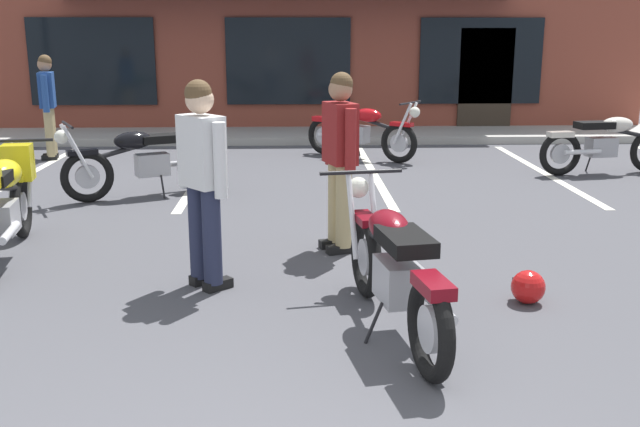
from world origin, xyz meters
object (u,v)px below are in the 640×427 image
at_px(motorcycle_silver_naked, 144,160).
at_px(person_by_back_row, 340,151).
at_px(helmet_on_pavement, 528,287).
at_px(person_in_shorts_foreground, 48,101).
at_px(motorcycle_foreground_classic, 393,267).
at_px(person_in_black_shirt, 203,173).
at_px(motorcycle_red_sportbike, 5,199).
at_px(motorcycle_black_cruiser, 608,142).
at_px(motorcycle_green_cafe_racer, 361,131).

xyz_separation_m(motorcycle_silver_naked, person_by_back_row, (2.31, -2.41, 0.49)).
bearing_deg(helmet_on_pavement, person_in_shorts_foreground, 130.53).
relative_size(motorcycle_foreground_classic, person_in_black_shirt, 1.25).
distance_m(motorcycle_silver_naked, person_by_back_row, 3.37).
bearing_deg(motorcycle_red_sportbike, motorcycle_black_cruiser, 27.18).
bearing_deg(motorcycle_foreground_classic, person_in_black_shirt, 146.23).
relative_size(motorcycle_red_sportbike, motorcycle_black_cruiser, 1.00).
bearing_deg(motorcycle_red_sportbike, person_in_shorts_foreground, 103.74).
bearing_deg(motorcycle_silver_naked, helmet_on_pavement, -46.44).
bearing_deg(person_in_shorts_foreground, motorcycle_silver_naked, -54.03).
bearing_deg(person_by_back_row, helmet_on_pavement, -46.78).
bearing_deg(motorcycle_silver_naked, motorcycle_green_cafe_racer, 42.10).
distance_m(person_in_shorts_foreground, person_by_back_row, 6.84).
bearing_deg(person_in_black_shirt, helmet_on_pavement, -10.10).
relative_size(motorcycle_foreground_classic, helmet_on_pavement, 8.07).
bearing_deg(motorcycle_silver_naked, motorcycle_red_sportbike, -107.70).
xyz_separation_m(motorcycle_red_sportbike, person_in_shorts_foreground, (-1.29, 5.29, 0.42)).
bearing_deg(person_by_back_row, person_in_black_shirt, -138.95).
relative_size(person_in_black_shirt, helmet_on_pavement, 6.44).
xyz_separation_m(motorcycle_green_cafe_racer, person_in_shorts_foreground, (-5.05, 0.16, 0.49)).
height_order(person_in_black_shirt, helmet_on_pavement, person_in_black_shirt).
xyz_separation_m(motorcycle_red_sportbike, motorcycle_silver_naked, (0.78, 2.43, -0.07)).
bearing_deg(motorcycle_red_sportbike, motorcycle_green_cafe_racer, 53.76).
height_order(motorcycle_silver_naked, person_in_shorts_foreground, person_in_shorts_foreground).
bearing_deg(motorcycle_silver_naked, person_by_back_row, -46.24).
height_order(motorcycle_green_cafe_racer, person_in_black_shirt, person_in_black_shirt).
bearing_deg(motorcycle_green_cafe_racer, motorcycle_red_sportbike, -126.24).
height_order(motorcycle_green_cafe_racer, person_by_back_row, person_by_back_row).
height_order(motorcycle_black_cruiser, helmet_on_pavement, motorcycle_black_cruiser).
bearing_deg(motorcycle_red_sportbike, motorcycle_silver_naked, 72.30).
distance_m(motorcycle_foreground_classic, motorcycle_red_sportbike, 3.83).
distance_m(motorcycle_green_cafe_racer, person_in_black_shirt, 6.39).
bearing_deg(motorcycle_red_sportbike, person_in_black_shirt, -26.59).
bearing_deg(helmet_on_pavement, motorcycle_green_cafe_racer, 95.91).
distance_m(motorcycle_red_sportbike, motorcycle_green_cafe_racer, 6.36).
bearing_deg(helmet_on_pavement, person_by_back_row, 133.22).
bearing_deg(motorcycle_black_cruiser, motorcycle_green_cafe_racer, 157.75).
bearing_deg(helmet_on_pavement, motorcycle_silver_naked, 133.56).
relative_size(motorcycle_red_sportbike, person_in_shorts_foreground, 1.25).
bearing_deg(motorcycle_silver_naked, person_in_black_shirt, -71.18).
xyz_separation_m(motorcycle_silver_naked, person_in_black_shirt, (1.16, -3.40, 0.49)).
relative_size(motorcycle_green_cafe_racer, helmet_on_pavement, 6.88).
bearing_deg(helmet_on_pavement, motorcycle_red_sportbike, 162.31).
xyz_separation_m(motorcycle_black_cruiser, motorcycle_green_cafe_racer, (-3.47, 1.42, 0.00)).
relative_size(motorcycle_black_cruiser, motorcycle_silver_naked, 1.08).
xyz_separation_m(motorcycle_red_sportbike, motorcycle_black_cruiser, (7.23, 3.71, -0.07)).
bearing_deg(person_by_back_row, motorcycle_silver_naked, 133.76).
relative_size(motorcycle_red_sportbike, motorcycle_silver_naked, 1.08).
height_order(person_in_shorts_foreground, helmet_on_pavement, person_in_shorts_foreground).
bearing_deg(motorcycle_black_cruiser, motorcycle_red_sportbike, -152.82).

